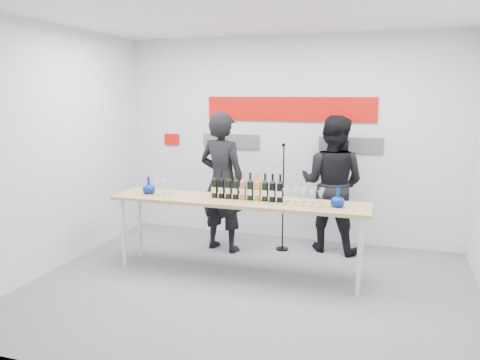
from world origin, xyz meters
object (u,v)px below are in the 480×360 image
at_px(tasting_table, 237,205).
at_px(presenter_left, 222,182).
at_px(presenter_right, 332,184).
at_px(mic_stand, 283,218).

relative_size(tasting_table, presenter_left, 1.60).
height_order(tasting_table, presenter_right, presenter_right).
bearing_deg(presenter_left, presenter_right, -148.35).
relative_size(presenter_left, presenter_right, 1.03).
height_order(tasting_table, mic_stand, mic_stand).
xyz_separation_m(tasting_table, presenter_right, (0.97, 1.26, 0.08)).
xyz_separation_m(presenter_left, mic_stand, (0.81, 0.24, -0.51)).
distance_m(presenter_left, mic_stand, 0.98).
relative_size(tasting_table, mic_stand, 2.05).
bearing_deg(presenter_right, mic_stand, 30.47).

